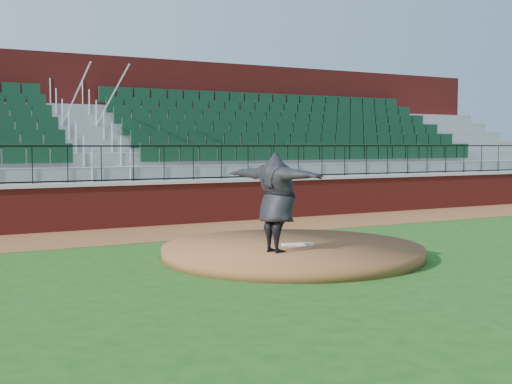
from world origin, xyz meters
TOP-DOWN VIEW (x-y plane):
  - ground at (0.00, 0.00)m, footprint 90.00×90.00m
  - warning_track at (0.00, 5.40)m, footprint 34.00×3.20m
  - field_wall at (0.00, 7.00)m, footprint 34.00×0.35m
  - wall_cap at (0.00, 7.00)m, footprint 34.00×0.45m
  - wall_railing at (0.00, 7.00)m, footprint 34.00×0.05m
  - seating_stands at (0.00, 9.72)m, footprint 34.00×5.10m
  - concourse_wall at (0.00, 12.52)m, footprint 34.00×0.50m
  - pitchers_mound at (0.24, 0.39)m, footprint 5.39×5.39m
  - pitching_rubber at (0.34, 0.33)m, footprint 0.69×0.35m
  - pitcher at (-0.49, -0.21)m, footprint 1.33×2.47m

SIDE VIEW (x-z plane):
  - ground at x=0.00m, z-range 0.00..0.00m
  - warning_track at x=0.00m, z-range 0.00..0.01m
  - pitchers_mound at x=0.24m, z-range 0.00..0.25m
  - pitching_rubber at x=0.34m, z-range 0.25..0.29m
  - field_wall at x=0.00m, z-range 0.00..1.20m
  - pitcher at x=-0.49m, z-range 0.25..2.19m
  - wall_cap at x=0.00m, z-range 1.20..1.30m
  - wall_railing at x=0.00m, z-range 1.30..2.30m
  - seating_stands at x=0.00m, z-range 0.00..4.60m
  - concourse_wall at x=0.00m, z-range 0.00..5.50m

